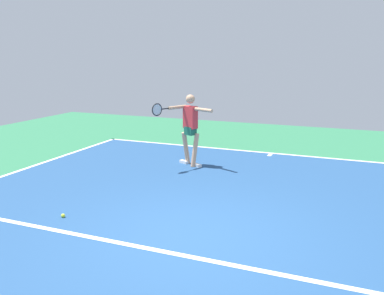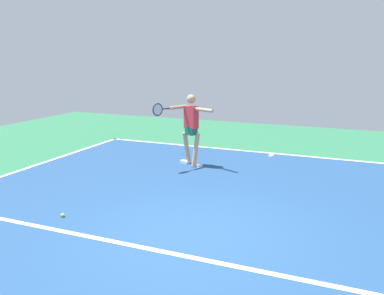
{
  "view_description": "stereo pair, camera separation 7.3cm",
  "coord_description": "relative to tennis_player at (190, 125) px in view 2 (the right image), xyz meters",
  "views": [
    {
      "loc": [
        -2.07,
        5.19,
        2.63
      ],
      "look_at": [
        0.8,
        -1.87,
        0.9
      ],
      "focal_mm": 38.03,
      "sensor_mm": 36.0,
      "label": 1
    },
    {
      "loc": [
        -2.14,
        5.17,
        2.63
      ],
      "look_at": [
        0.8,
        -1.87,
        0.9
      ],
      "focal_mm": 38.03,
      "sensor_mm": 36.0,
      "label": 2
    }
  ],
  "objects": [
    {
      "name": "tennis_ball_by_sideline",
      "position": [
        0.68,
        3.84,
        -0.97
      ],
      "size": [
        0.07,
        0.07,
        0.07
      ],
      "primitive_type": "sphere",
      "color": "#CCE033",
      "rests_on": "ground_plane"
    },
    {
      "name": "ground_plane",
      "position": [
        -1.61,
        3.7,
        -1.0
      ],
      "size": [
        21.07,
        21.07,
        0.0
      ],
      "primitive_type": "plane",
      "color": "#2D754C"
    },
    {
      "name": "court_line_service",
      "position": [
        -1.61,
        4.3,
        -1.0
      ],
      "size": [
        7.75,
        0.1,
        0.01
      ],
      "primitive_type": "cube",
      "color": "white",
      "rests_on": "ground_plane"
    },
    {
      "name": "tennis_player",
      "position": [
        0.0,
        0.0,
        0.0
      ],
      "size": [
        1.24,
        1.09,
        1.74
      ],
      "rotation": [
        0.0,
        0.0,
        -0.41
      ],
      "color": "tan",
      "rests_on": "ground_plane"
    },
    {
      "name": "court_surface",
      "position": [
        -1.61,
        3.7,
        -1.0
      ],
      "size": [
        10.33,
        11.53,
        0.0
      ],
      "primitive_type": "cube",
      "color": "navy",
      "rests_on": "ground_plane"
    },
    {
      "name": "court_line_centre_mark",
      "position": [
        -1.61,
        -1.82,
        -1.0
      ],
      "size": [
        0.1,
        0.3,
        0.01
      ],
      "primitive_type": "cube",
      "color": "white",
      "rests_on": "ground_plane"
    },
    {
      "name": "court_line_baseline_near",
      "position": [
        -1.61,
        -2.02,
        -1.0
      ],
      "size": [
        10.33,
        0.1,
        0.01
      ],
      "primitive_type": "cube",
      "color": "white",
      "rests_on": "ground_plane"
    }
  ]
}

